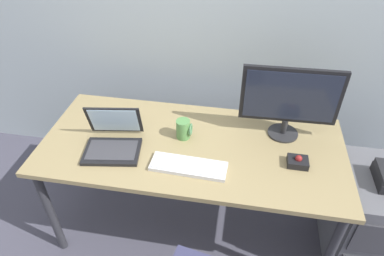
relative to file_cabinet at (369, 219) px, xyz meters
The scene contains 8 objects.
ground_plane 1.15m from the file_cabinet, behind, with size 8.00×8.00×0.00m, color #454452.
desk 1.15m from the file_cabinet, behind, with size 1.76×0.79×0.75m.
file_cabinet is the anchor object (origin of this frame).
monitor_main 0.90m from the file_cabinet, 159.20° to the left, with size 0.55×0.18×0.44m.
keyboard 1.17m from the file_cabinet, behind, with size 0.42×0.15×0.03m.
laptop 1.61m from the file_cabinet, behind, with size 0.35×0.33×0.23m.
trackball_mouse 0.67m from the file_cabinet, behind, with size 0.11×0.09×0.07m.
coffee_mug 1.25m from the file_cabinet, behind, with size 0.09×0.08×0.12m.
Camera 1 is at (0.26, -1.47, 2.05)m, focal length 31.79 mm.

